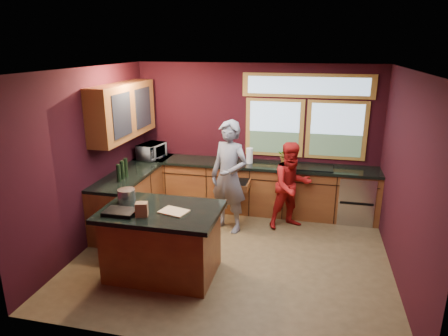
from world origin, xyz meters
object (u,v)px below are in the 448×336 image
(person_red, at_px, (291,186))
(cutting_board, at_px, (174,212))
(person_grey, at_px, (229,177))
(stock_pot, at_px, (127,196))
(island, at_px, (162,241))

(person_red, distance_m, cutting_board, 2.37)
(person_grey, bearing_deg, person_red, 41.20)
(stock_pot, bearing_deg, cutting_board, -14.93)
(cutting_board, bearing_deg, island, 165.96)
(person_grey, distance_m, stock_pot, 1.80)
(person_red, xyz_separation_m, cutting_board, (-1.38, -1.92, 0.21))
(island, distance_m, stock_pot, 0.80)
(island, height_order, person_red, person_red)
(island, height_order, stock_pot, stock_pot)
(person_red, bearing_deg, cutting_board, -157.51)
(person_grey, xyz_separation_m, cutting_board, (-0.38, -1.59, 0.02))
(person_red, relative_size, cutting_board, 4.26)
(island, bearing_deg, person_red, 49.75)
(cutting_board, xyz_separation_m, stock_pot, (-0.75, 0.20, 0.08))
(island, xyz_separation_m, person_grey, (0.58, 1.54, 0.46))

